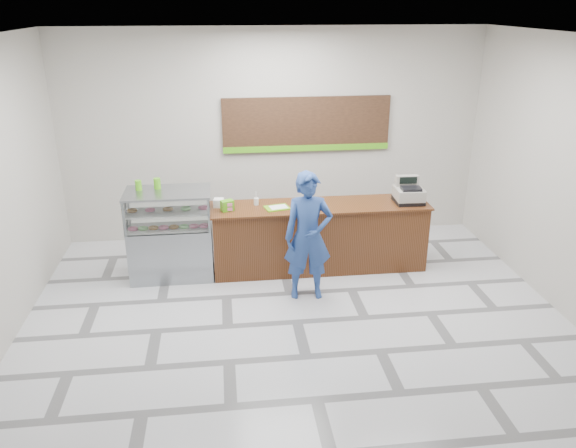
{
  "coord_description": "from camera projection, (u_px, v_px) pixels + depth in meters",
  "views": [
    {
      "loc": [
        -0.87,
        -6.19,
        3.86
      ],
      "look_at": [
        -0.01,
        0.9,
        1.01
      ],
      "focal_mm": 35.0,
      "sensor_mm": 36.0,
      "label": 1
    }
  ],
  "objects": [
    {
      "name": "floor",
      "position": [
        297.0,
        322.0,
        7.24
      ],
      "size": [
        7.0,
        7.0,
        0.0
      ],
      "primitive_type": "plane",
      "color": "#BDBDC1",
      "rests_on": "ground"
    },
    {
      "name": "back_wall",
      "position": [
        274.0,
        136.0,
        9.36
      ],
      "size": [
        7.0,
        0.0,
        7.0
      ],
      "primitive_type": "plane",
      "rotation": [
        1.57,
        0.0,
        0.0
      ],
      "color": "#B7B2A8",
      "rests_on": "floor"
    },
    {
      "name": "ceiling",
      "position": [
        299.0,
        37.0,
        5.94
      ],
      "size": [
        7.0,
        7.0,
        0.0
      ],
      "primitive_type": "plane",
      "rotation": [
        3.14,
        0.0,
        0.0
      ],
      "color": "silver",
      "rests_on": "back_wall"
    },
    {
      "name": "sales_counter",
      "position": [
        319.0,
        237.0,
        8.54
      ],
      "size": [
        3.26,
        0.76,
        1.03
      ],
      "color": "#582D17",
      "rests_on": "floor"
    },
    {
      "name": "display_case",
      "position": [
        171.0,
        234.0,
        8.23
      ],
      "size": [
        1.22,
        0.72,
        1.33
      ],
      "color": "gray",
      "rests_on": "floor"
    },
    {
      "name": "menu_board",
      "position": [
        307.0,
        125.0,
        9.31
      ],
      "size": [
        2.8,
        0.06,
        0.9
      ],
      "color": "black",
      "rests_on": "back_wall"
    },
    {
      "name": "cash_register",
      "position": [
        409.0,
        193.0,
        8.41
      ],
      "size": [
        0.42,
        0.44,
        0.39
      ],
      "rotation": [
        0.0,
        0.0,
        -0.04
      ],
      "color": "black",
      "rests_on": "sales_counter"
    },
    {
      "name": "card_terminal",
      "position": [
        400.0,
        203.0,
        8.38
      ],
      "size": [
        0.09,
        0.16,
        0.04
      ],
      "primitive_type": "cube",
      "rotation": [
        0.0,
        0.0,
        0.07
      ],
      "color": "black",
      "rests_on": "sales_counter"
    },
    {
      "name": "serving_tray",
      "position": [
        277.0,
        208.0,
        8.21
      ],
      "size": [
        0.4,
        0.33,
        0.02
      ],
      "rotation": [
        0.0,
        0.0,
        0.24
      ],
      "color": "#6BBA17",
      "rests_on": "sales_counter"
    },
    {
      "name": "napkin_box",
      "position": [
        219.0,
        203.0,
        8.25
      ],
      "size": [
        0.16,
        0.16,
        0.12
      ],
      "primitive_type": "cube",
      "rotation": [
        0.0,
        0.0,
        -0.16
      ],
      "color": "white",
      "rests_on": "sales_counter"
    },
    {
      "name": "straw_cup",
      "position": [
        256.0,
        201.0,
        8.33
      ],
      "size": [
        0.07,
        0.07,
        0.11
      ],
      "primitive_type": "cylinder",
      "color": "silver",
      "rests_on": "sales_counter"
    },
    {
      "name": "promo_box",
      "position": [
        227.0,
        206.0,
        8.09
      ],
      "size": [
        0.21,
        0.17,
        0.16
      ],
      "primitive_type": "cube",
      "rotation": [
        0.0,
        0.0,
        0.37
      ],
      "color": "#4FAB16",
      "rests_on": "sales_counter"
    },
    {
      "name": "donut_decal",
      "position": [
        319.0,
        207.0,
        8.27
      ],
      "size": [
        0.17,
        0.17,
        0.0
      ],
      "primitive_type": "cylinder",
      "color": "pink",
      "rests_on": "sales_counter"
    },
    {
      "name": "green_cup_left",
      "position": [
        138.0,
        185.0,
        8.02
      ],
      "size": [
        0.09,
        0.09,
        0.14
      ],
      "primitive_type": "cylinder",
      "color": "#4FAB16",
      "rests_on": "display_case"
    },
    {
      "name": "green_cup_right",
      "position": [
        157.0,
        183.0,
        8.08
      ],
      "size": [
        0.1,
        0.1,
        0.15
      ],
      "primitive_type": "cylinder",
      "color": "#4FAB16",
      "rests_on": "display_case"
    },
    {
      "name": "customer",
      "position": [
        308.0,
        236.0,
        7.57
      ],
      "size": [
        0.67,
        0.46,
        1.79
      ],
      "primitive_type": "imported",
      "rotation": [
        0.0,
        0.0,
        -0.05
      ],
      "color": "navy",
      "rests_on": "floor"
    }
  ]
}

